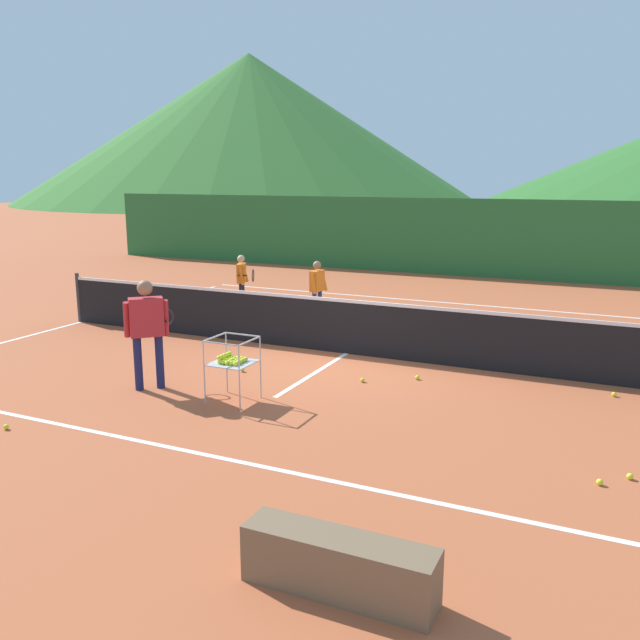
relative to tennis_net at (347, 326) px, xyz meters
name	(u,v)px	position (x,y,z in m)	size (l,w,h in m)	color
ground_plane	(347,354)	(0.00, 0.00, -0.50)	(120.00, 120.00, 0.00)	#B25633
line_baseline_near	(188,451)	(0.00, -4.69, -0.50)	(12.31, 0.08, 0.01)	white
line_baseline_far	(431,301)	(0.00, 5.44, -0.50)	(12.31, 0.08, 0.01)	white
line_sideline_west	(82,322)	(-6.15, 0.00, -0.50)	(0.08, 10.13, 0.01)	white
line_service_center	(347,353)	(0.00, 0.00, -0.50)	(0.08, 5.25, 0.01)	white
tennis_net	(347,326)	(0.00, 0.00, 0.00)	(12.49, 0.08, 1.05)	#333338
instructor	(147,324)	(-1.86, -3.03, 0.47)	(0.61, 0.76, 1.62)	#191E4C
student_0	(242,277)	(-3.77, 2.66, 0.26)	(0.58, 0.52, 1.27)	black
student_1	(317,285)	(-1.66, 2.30, 0.27)	(0.25, 0.51, 1.29)	navy
ball_cart	(232,360)	(-0.47, -2.99, 0.09)	(0.58, 0.58, 0.90)	#B7B7BC
tennis_ball_1	(6,427)	(-2.43, -5.09, -0.47)	(0.07, 0.07, 0.07)	yellow
tennis_ball_2	(417,377)	(1.58, -0.95, -0.47)	(0.07, 0.07, 0.07)	yellow
tennis_ball_3	(242,370)	(-1.08, -1.73, -0.47)	(0.07, 0.07, 0.07)	yellow
tennis_ball_4	(362,380)	(0.86, -1.43, -0.47)	(0.07, 0.07, 0.07)	yellow
tennis_ball_5	(614,394)	(4.35, -0.55, -0.47)	(0.07, 0.07, 0.07)	yellow
tennis_ball_6	(630,476)	(4.58, -3.35, -0.47)	(0.07, 0.07, 0.07)	yellow
tennis_ball_7	(600,482)	(4.31, -3.62, -0.47)	(0.07, 0.07, 0.07)	yellow
windscreen_fence	(474,238)	(0.00, 10.06, 0.69)	(27.08, 0.08, 2.38)	#286B33
courtside_bench	(339,565)	(2.61, -6.38, -0.27)	(1.50, 0.36, 0.46)	brown
hill_1	(250,129)	(-35.90, 57.15, 7.63)	(51.63, 51.63, 16.26)	#38702D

